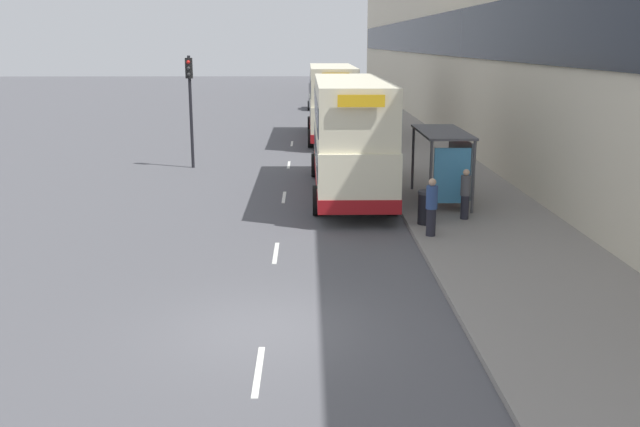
# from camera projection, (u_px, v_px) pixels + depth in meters

# --- Properties ---
(ground_plane) EXTENTS (220.00, 220.00, 0.00)m
(ground_plane) POSITION_uv_depth(u_px,v_px,m) (265.00, 330.00, 14.34)
(ground_plane) COLOR #515156
(pavement) EXTENTS (5.00, 93.00, 0.14)m
(pavement) POSITION_uv_depth(u_px,v_px,m) (384.00, 121.00, 51.86)
(pavement) COLOR gray
(pavement) RESTS_ON ground_plane
(terrace_facade) EXTENTS (3.10, 93.00, 13.57)m
(terrace_facade) POSITION_uv_depth(u_px,v_px,m) (443.00, 26.00, 50.36)
(terrace_facade) COLOR beige
(terrace_facade) RESTS_ON ground_plane
(lane_mark_0) EXTENTS (0.12, 2.00, 0.01)m
(lane_mark_0) POSITION_uv_depth(u_px,v_px,m) (258.00, 371.00, 12.52)
(lane_mark_0) COLOR silver
(lane_mark_0) RESTS_ON ground_plane
(lane_mark_1) EXTENTS (0.12, 2.00, 0.01)m
(lane_mark_1) POSITION_uv_depth(u_px,v_px,m) (276.00, 253.00, 19.54)
(lane_mark_1) COLOR silver
(lane_mark_1) RESTS_ON ground_plane
(lane_mark_2) EXTENTS (0.12, 2.00, 0.01)m
(lane_mark_2) POSITION_uv_depth(u_px,v_px,m) (284.00, 197.00, 26.56)
(lane_mark_2) COLOR silver
(lane_mark_2) RESTS_ON ground_plane
(lane_mark_3) EXTENTS (0.12, 2.00, 0.01)m
(lane_mark_3) POSITION_uv_depth(u_px,v_px,m) (289.00, 165.00, 33.58)
(lane_mark_3) COLOR silver
(lane_mark_3) RESTS_ON ground_plane
(lane_mark_4) EXTENTS (0.12, 2.00, 0.01)m
(lane_mark_4) POSITION_uv_depth(u_px,v_px,m) (292.00, 144.00, 40.60)
(lane_mark_4) COLOR silver
(lane_mark_4) RESTS_ON ground_plane
(bus_shelter) EXTENTS (1.60, 4.20, 2.48)m
(bus_shelter) POSITION_uv_depth(u_px,v_px,m) (448.00, 153.00, 24.71)
(bus_shelter) COLOR #4C4C51
(bus_shelter) RESTS_ON ground_plane
(double_decker_bus_near) EXTENTS (2.85, 10.79, 4.30)m
(double_decker_bus_near) POSITION_uv_depth(u_px,v_px,m) (350.00, 134.00, 26.58)
(double_decker_bus_near) COLOR beige
(double_decker_bus_near) RESTS_ON ground_plane
(double_decker_bus_ahead) EXTENTS (2.85, 10.80, 4.30)m
(double_decker_bus_ahead) POSITION_uv_depth(u_px,v_px,m) (332.00, 101.00, 41.85)
(double_decker_bus_ahead) COLOR beige
(double_decker_bus_ahead) RESTS_ON ground_plane
(car_0) EXTENTS (2.10, 4.14, 1.81)m
(car_0) POSITION_uv_depth(u_px,v_px,m) (320.00, 99.00, 61.46)
(car_0) COLOR #4C5156
(car_0) RESTS_ON ground_plane
(pedestrian_at_shelter) EXTENTS (0.34, 0.34, 1.70)m
(pedestrian_at_shelter) POSITION_uv_depth(u_px,v_px,m) (432.00, 207.00, 20.57)
(pedestrian_at_shelter) COLOR #23232D
(pedestrian_at_shelter) RESTS_ON ground_plane
(pedestrian_1) EXTENTS (0.32, 0.32, 1.61)m
(pedestrian_1) POSITION_uv_depth(u_px,v_px,m) (465.00, 194.00, 22.56)
(pedestrian_1) COLOR #23232D
(pedestrian_1) RESTS_ON ground_plane
(litter_bin) EXTENTS (0.55, 0.55, 1.05)m
(litter_bin) POSITION_uv_depth(u_px,v_px,m) (426.00, 207.00, 21.99)
(litter_bin) COLOR black
(litter_bin) RESTS_ON ground_plane
(traffic_light_far_kerb) EXTENTS (0.30, 0.32, 5.06)m
(traffic_light_far_kerb) POSITION_uv_depth(u_px,v_px,m) (190.00, 93.00, 32.07)
(traffic_light_far_kerb) COLOR black
(traffic_light_far_kerb) RESTS_ON ground_plane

